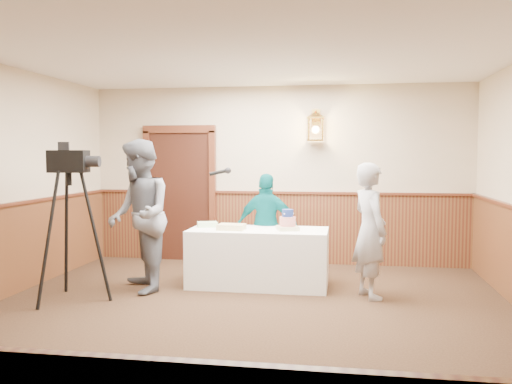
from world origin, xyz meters
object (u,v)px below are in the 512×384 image
sheet_cake_yellow (231,227)px  tv_camera_rig (70,234)px  tiered_cake (288,222)px  assistant_p (267,226)px  baker (370,230)px  display_table (258,257)px  sheet_cake_green (207,224)px  interviewer (139,216)px

sheet_cake_yellow → tv_camera_rig: size_ratio=0.19×
tiered_cake → assistant_p: 0.58m
assistant_p → tiered_cake: bearing=130.7°
baker → assistant_p: size_ratio=1.11×
assistant_p → sheet_cake_yellow: bearing=59.3°
display_table → tiered_cake: size_ratio=5.51×
assistant_p → tv_camera_rig: (-2.12, -1.51, 0.07)m
assistant_p → baker: bearing=154.6°
tiered_cake → tv_camera_rig: (-2.45, -1.04, -0.06)m
sheet_cake_yellow → assistant_p: assistant_p is taller
sheet_cake_yellow → tv_camera_rig: bearing=-150.9°
display_table → baker: (1.41, -0.36, 0.44)m
baker → tv_camera_rig: 3.55m
sheet_cake_green → tv_camera_rig: bearing=-138.4°
interviewer → assistant_p: 1.78m
sheet_cake_green → tv_camera_rig: (-1.35, -1.20, 0.02)m
display_table → tiered_cake: 0.62m
display_table → baker: bearing=-14.4°
display_table → tiered_cake: bearing=-3.8°
interviewer → assistant_p: size_ratio=1.31×
display_table → sheet_cake_yellow: size_ratio=5.27×
baker → tv_camera_rig: bearing=76.8°
assistant_p → tv_camera_rig: size_ratio=0.82×
sheet_cake_green → assistant_p: (0.77, 0.31, -0.05)m
interviewer → tv_camera_rig: 0.85m
sheet_cake_green → baker: (2.13, -0.49, 0.03)m
display_table → baker: baker is taller
display_table → tiered_cake: (0.39, -0.03, 0.48)m
display_table → assistant_p: size_ratio=1.23×
baker → assistant_p: bearing=34.9°
display_table → interviewer: 1.63m
assistant_p → interviewer: bearing=38.4°
sheet_cake_green → interviewer: (-0.71, -0.66, 0.18)m
sheet_cake_green → tv_camera_rig: size_ratio=0.15×
baker → tv_camera_rig: tv_camera_rig is taller
sheet_cake_green → assistant_p: bearing=21.9°
display_table → tiered_cake: tiered_cake is taller
baker → tiered_cake: bearing=47.2°
tv_camera_rig → display_table: bearing=20.5°
display_table → interviewer: bearing=-159.4°
tv_camera_rig → sheet_cake_yellow: bearing=22.3°
sheet_cake_yellow → assistant_p: (0.39, 0.54, -0.05)m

